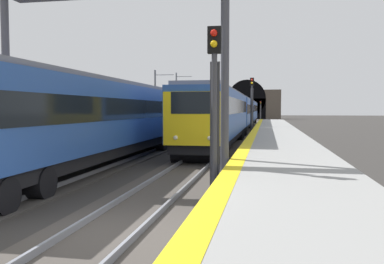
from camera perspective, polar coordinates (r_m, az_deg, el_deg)
ground_plane at (r=8.81m, az=-12.04°, el=-14.22°), size 320.00×320.00×0.00m
platform_right at (r=8.06m, az=15.07°, el=-12.27°), size 112.00×3.62×0.99m
platform_right_edge_strip at (r=7.97m, az=3.74°, el=-8.64°), size 112.00×0.50×0.01m
track_main_line at (r=8.80m, az=-12.05°, el=-13.97°), size 160.00×2.91×0.21m
train_main_approaching at (r=47.03m, az=6.69°, el=2.82°), size 58.93×2.83×3.93m
train_adjacent_platform at (r=28.44m, az=-4.60°, el=2.58°), size 39.72×2.81×4.85m
railway_signal_near at (r=11.43m, az=3.20°, el=4.66°), size 0.39×0.38×4.95m
railway_signal_mid at (r=39.00m, az=8.50°, el=4.19°), size 0.39×0.38×5.61m
railway_signal_far at (r=89.46m, az=9.73°, el=3.25°), size 0.39×0.38×4.39m
overhead_signal_gantry at (r=14.51m, az=-11.70°, el=14.58°), size 0.70×8.27×7.36m
tunnel_portal at (r=107.67m, az=7.82°, el=3.93°), size 2.87×17.63×10.28m
catenary_mast_near at (r=60.88m, az=-2.20°, el=4.75°), size 0.22×2.50×8.09m
catenary_mast_far at (r=49.61m, az=-5.20°, el=4.66°), size 0.22×2.47×7.39m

